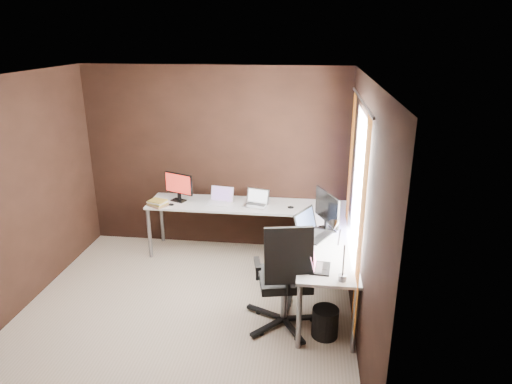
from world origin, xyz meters
TOP-DOWN VIEW (x-y plane):
  - room at (0.34, 0.07)m, footprint 3.60×3.60m
  - desk at (0.84, 1.04)m, footprint 2.65×2.25m
  - drawer_pedestal at (1.43, 1.15)m, footprint 0.42×0.50m
  - monitor_left at (-0.46, 1.52)m, footprint 0.42×0.21m
  - monitor_right at (1.50, 0.78)m, footprint 0.26×0.52m
  - laptop_white at (0.12, 1.50)m, footprint 0.34×0.27m
  - laptop_silver at (0.60, 1.48)m, footprint 0.36×0.29m
  - laptop_black_big at (1.32, 0.63)m, footprint 0.47×0.52m
  - laptop_black_small at (1.40, -0.15)m, footprint 0.22×0.29m
  - book_stack at (-0.68, 1.30)m, footprint 0.30×0.29m
  - mouse_left at (-0.51, 1.32)m, footprint 0.08×0.06m
  - mouse_corner at (1.06, 1.41)m, footprint 0.10×0.08m
  - desk_lamp at (1.56, -0.28)m, footprint 0.19×0.21m
  - office_chair at (1.08, -0.06)m, footprint 0.67×0.68m
  - wastebasket at (1.50, -0.19)m, footprint 0.31×0.31m

SIDE VIEW (x-z plane):
  - wastebasket at x=1.50m, z-range 0.00..0.31m
  - drawer_pedestal at x=1.43m, z-range 0.00..0.60m
  - office_chair at x=1.08m, z-range -0.25..0.94m
  - desk at x=0.84m, z-range 0.31..1.04m
  - mouse_left at x=-0.51m, z-range 0.73..0.76m
  - mouse_corner at x=1.06m, z-range 0.73..0.76m
  - book_stack at x=-0.68m, z-range 0.73..0.80m
  - laptop_black_small at x=1.40m, z-range 0.68..0.86m
  - laptop_silver at x=0.60m, z-range 0.67..0.88m
  - laptop_white at x=0.12m, z-range 0.67..0.88m
  - laptop_black_big at x=1.32m, z-range 0.65..0.93m
  - monitor_left at x=-0.46m, z-range 0.76..1.14m
  - monitor_right at x=1.50m, z-range 0.76..1.22m
  - desk_lamp at x=1.56m, z-range 0.80..1.36m
  - room at x=0.34m, z-range 0.03..2.53m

